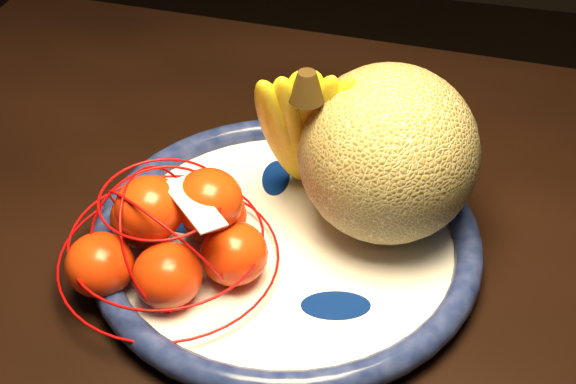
% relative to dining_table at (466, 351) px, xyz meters
% --- Properties ---
extents(dining_table, '(1.57, 0.99, 0.76)m').
position_rel_dining_table_xyz_m(dining_table, '(0.00, 0.00, 0.00)').
color(dining_table, black).
rests_on(dining_table, ground).
extents(fruit_bowl, '(0.39, 0.39, 0.03)m').
position_rel_dining_table_xyz_m(fruit_bowl, '(-0.19, 0.02, 0.10)').
color(fruit_bowl, white).
rests_on(fruit_bowl, dining_table).
extents(cantaloupe, '(0.18, 0.18, 0.18)m').
position_rel_dining_table_xyz_m(cantaloupe, '(-0.10, 0.07, 0.18)').
color(cantaloupe, olive).
rests_on(cantaloupe, fruit_bowl).
extents(banana_bunch, '(0.13, 0.12, 0.20)m').
position_rel_dining_table_xyz_m(banana_bunch, '(-0.19, 0.09, 0.19)').
color(banana_bunch, yellow).
rests_on(banana_bunch, fruit_bowl).
extents(mandarin_bag, '(0.25, 0.25, 0.13)m').
position_rel_dining_table_xyz_m(mandarin_bag, '(-0.29, -0.04, 0.14)').
color(mandarin_bag, '#FF3A0A').
rests_on(mandarin_bag, fruit_bowl).
extents(price_tag, '(0.07, 0.07, 0.01)m').
position_rel_dining_table_xyz_m(price_tag, '(-0.26, -0.05, 0.19)').
color(price_tag, white).
rests_on(price_tag, mandarin_bag).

